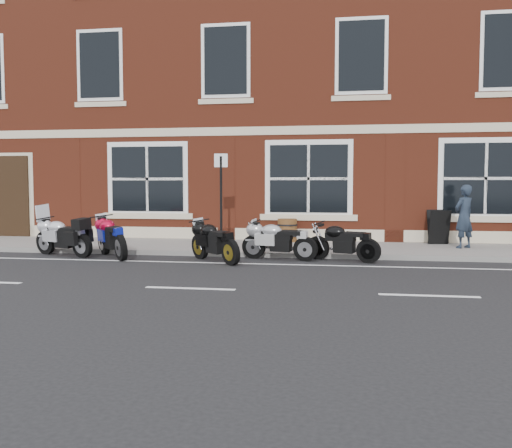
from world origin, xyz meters
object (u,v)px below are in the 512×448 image
Objects in this scene: moto_sport_silver at (278,239)px; moto_naked_black at (342,241)px; a_board_sign at (439,227)px; barrel_planter at (287,230)px; moto_sport_red at (112,236)px; pedestrian_left at (464,216)px; moto_touring_silver at (63,235)px; parking_sign at (221,194)px; moto_sport_black at (215,240)px.

moto_naked_black is at bearing -76.68° from moto_sport_silver.
a_board_sign reaches higher than barrel_planter.
pedestrian_left is (8.76, 2.43, 0.42)m from moto_sport_red.
moto_sport_silver is at bearing -87.77° from barrel_planter.
moto_touring_silver is 4.16m from parking_sign.
barrel_planter is (3.98, 3.39, -0.08)m from moto_sport_red.
barrel_planter is at bearing 0.55° from moto_sport_red.
moto_touring_silver is 10.18m from a_board_sign.
moto_sport_red is 0.67× the size of parking_sign.
pedestrian_left reaches higher than barrel_planter.
moto_sport_red is 0.90× the size of moto_sport_silver.
pedestrian_left is 4.91m from barrel_planter.
a_board_sign is at bearing -17.66° from moto_sport_red.
moto_sport_black is at bearing -108.81° from barrel_planter.
barrel_planter is 0.27× the size of parking_sign.
moto_sport_silver is at bearing 112.98° from moto_naked_black.
pedestrian_left is (10.13, 2.33, 0.43)m from moto_touring_silver.
moto_sport_black reaches higher than moto_sport_silver.
moto_sport_red is at bearing 115.03° from moto_naked_black.
moto_sport_red reaches higher than moto_sport_black.
moto_naked_black is 1.81× the size of a_board_sign.
barrel_planter is at bearing 167.03° from a_board_sign.
moto_touring_silver is 6.28m from barrel_planter.
moto_touring_silver is at bearing 136.20° from moto_sport_red.
moto_sport_silver reaches higher than barrel_planter.
parking_sign is (-6.33, -1.02, 0.60)m from pedestrian_left.
moto_sport_red is 5.61m from moto_naked_black.
moto_sport_red is at bearing -170.59° from a_board_sign.
parking_sign reaches higher than pedestrian_left.
pedestrian_left is at bearing -0.89° from parking_sign.
moto_sport_silver is 2.80× the size of barrel_planter.
moto_naked_black is 2.62× the size of barrel_planter.
moto_touring_silver is 0.75× the size of parking_sign.
moto_sport_black is 0.84× the size of moto_naked_black.
moto_touring_silver reaches higher than barrel_planter.
moto_touring_silver reaches higher than moto_sport_red.
moto_sport_red is at bearing -159.98° from parking_sign.
moto_sport_black is 2.20× the size of barrel_planter.
moto_sport_black is 0.78× the size of moto_sport_silver.
moto_sport_black is 6.71m from pedestrian_left.
parking_sign is (2.43, 1.41, 1.02)m from moto_sport_red.
a_board_sign is (2.66, 3.16, 0.13)m from moto_naked_black.
moto_sport_silver is 2.31m from parking_sign.
pedestrian_left is at bearing -51.54° from moto_sport_silver.
parking_sign is at bearing -174.16° from a_board_sign.
moto_sport_silver is (5.47, 0.12, -0.04)m from moto_touring_silver.
moto_touring_silver is 1.11× the size of pedestrian_left.
pedestrian_left is 0.67× the size of parking_sign.
moto_sport_black is 2.10m from parking_sign.
moto_naked_black is at bearing -142.96° from a_board_sign.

